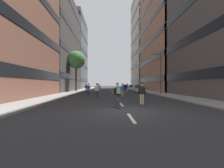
% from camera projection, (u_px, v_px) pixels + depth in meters
% --- Properties ---
extents(ground_plane, '(187.70, 187.70, 0.00)m').
position_uv_depth(ground_plane, '(111.00, 90.00, 40.82)').
color(ground_plane, '#28282B').
extents(sidewalk_left, '(3.05, 86.03, 0.14)m').
position_uv_depth(sidewalk_left, '(84.00, 90.00, 44.44)').
color(sidewalk_left, gray).
rests_on(sidewalk_left, ground_plane).
extents(sidewalk_right, '(3.05, 86.03, 0.14)m').
position_uv_depth(sidewalk_right, '(137.00, 89.00, 45.00)').
color(sidewalk_right, gray).
rests_on(sidewalk_right, ground_plane).
extents(lane_markings, '(0.16, 72.20, 0.01)m').
position_uv_depth(lane_markings, '(111.00, 90.00, 42.53)').
color(lane_markings, silver).
rests_on(lane_markings, ground_plane).
extents(building_left_mid, '(12.19, 21.43, 22.50)m').
position_uv_depth(building_left_mid, '(48.00, 44.00, 37.02)').
color(building_left_mid, '#4C4744').
rests_on(building_left_mid, ground_plane).
extents(building_left_far, '(12.19, 17.78, 26.00)m').
position_uv_depth(building_left_far, '(68.00, 53.00, 56.12)').
color(building_left_far, slate).
rests_on(building_left_far, ground_plane).
extents(building_right_mid, '(12.19, 22.66, 37.33)m').
position_uv_depth(building_right_mid, '(173.00, 16.00, 38.11)').
color(building_right_mid, '#9E6B51').
rests_on(building_right_mid, ground_plane).
extents(building_right_far, '(12.19, 18.17, 35.21)m').
position_uv_depth(building_right_far, '(151.00, 41.00, 57.22)').
color(building_right_far, '#BCB29E').
rests_on(building_right_far, ground_plane).
extents(parked_car_near, '(1.82, 4.40, 1.52)m').
position_uv_depth(parked_car_near, '(138.00, 89.00, 30.93)').
color(parked_car_near, '#B2B7BF').
rests_on(parked_car_near, ground_plane).
extents(parked_car_mid, '(1.82, 4.40, 1.52)m').
position_uv_depth(parked_car_mid, '(132.00, 88.00, 37.41)').
color(parked_car_mid, '#B2B7BF').
rests_on(parked_car_mid, ground_plane).
extents(parked_car_far, '(1.82, 4.40, 1.52)m').
position_uv_depth(parked_car_far, '(125.00, 87.00, 51.96)').
color(parked_car_far, black).
rests_on(parked_car_far, ground_plane).
extents(street_tree_near, '(3.84, 3.84, 8.70)m').
position_uv_depth(street_tree_near, '(76.00, 60.00, 32.92)').
color(street_tree_near, '#4C3823').
rests_on(street_tree_near, sidewalk_left).
extents(streetlamp_right, '(2.13, 0.30, 6.50)m').
position_uv_depth(streetlamp_right, '(158.00, 69.00, 24.55)').
color(streetlamp_right, '#3F3F44').
rests_on(streetlamp_right, sidewalk_right).
extents(skater_0, '(0.56, 0.92, 1.78)m').
position_uv_depth(skater_0, '(127.00, 88.00, 29.76)').
color(skater_0, brown).
rests_on(skater_0, ground_plane).
extents(skater_1, '(0.54, 0.91, 1.78)m').
position_uv_depth(skater_1, '(122.00, 89.00, 20.69)').
color(skater_1, brown).
rests_on(skater_1, ground_plane).
extents(skater_2, '(0.57, 0.92, 1.78)m').
position_uv_depth(skater_2, '(118.00, 94.00, 10.75)').
color(skater_2, brown).
rests_on(skater_2, ground_plane).
extents(skater_3, '(0.55, 0.92, 1.78)m').
position_uv_depth(skater_3, '(97.00, 90.00, 17.51)').
color(skater_3, brown).
rests_on(skater_3, ground_plane).
extents(skater_4, '(0.54, 0.91, 1.78)m').
position_uv_depth(skater_4, '(86.00, 87.00, 30.66)').
color(skater_4, brown).
rests_on(skater_4, ground_plane).
extents(skater_5, '(0.55, 0.92, 1.78)m').
position_uv_depth(skater_5, '(98.00, 87.00, 33.84)').
color(skater_5, brown).
rests_on(skater_5, ground_plane).
extents(skater_6, '(0.55, 0.92, 1.78)m').
position_uv_depth(skater_6, '(142.00, 93.00, 12.11)').
color(skater_6, brown).
rests_on(skater_6, ground_plane).
extents(skater_7, '(0.56, 0.92, 1.78)m').
position_uv_depth(skater_7, '(88.00, 89.00, 23.54)').
color(skater_7, brown).
rests_on(skater_7, ground_plane).
extents(skater_8, '(0.54, 0.91, 1.78)m').
position_uv_depth(skater_8, '(99.00, 88.00, 27.74)').
color(skater_8, brown).
rests_on(skater_8, ground_plane).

